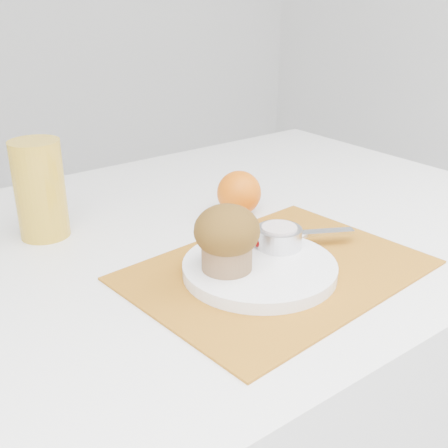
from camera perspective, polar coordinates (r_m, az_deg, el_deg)
table at (r=1.11m, az=-2.20°, el=-18.63°), size 1.20×0.80×0.75m
placemat at (r=0.79m, az=5.41°, el=-4.69°), size 0.42×0.32×0.00m
plate at (r=0.77m, az=3.63°, el=-4.51°), size 0.21×0.21×0.02m
ramekin at (r=0.80m, az=5.60°, el=-1.36°), size 0.08×0.08×0.03m
cream at (r=0.80m, az=5.64°, el=-0.45°), size 0.06×0.06×0.01m
raspberry_near at (r=0.80m, az=3.80°, el=-1.79°), size 0.02×0.02×0.02m
raspberry_far at (r=0.81m, az=3.91°, el=-1.40°), size 0.02×0.02×0.02m
butter_knife at (r=0.84m, az=6.31°, el=-1.11°), size 0.19×0.11×0.01m
orange at (r=0.96m, az=1.54°, el=3.18°), size 0.08×0.08×0.08m
juice_glass at (r=0.91m, az=-18.20°, el=3.35°), size 0.08×0.08×0.15m
muffin at (r=0.73m, az=0.30°, el=-1.31°), size 0.09×0.09×0.09m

